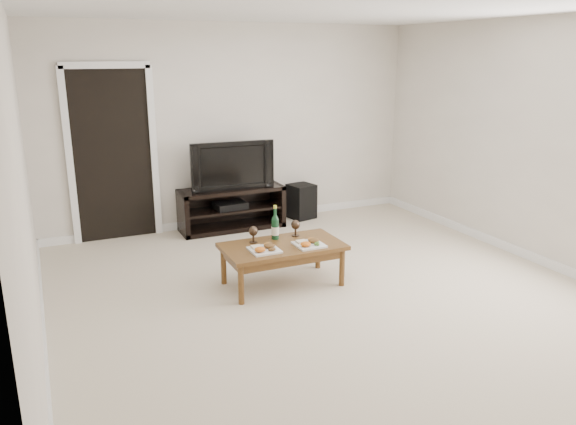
# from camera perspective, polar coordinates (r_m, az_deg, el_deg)

# --- Properties ---
(floor) EXTENTS (5.50, 5.50, 0.00)m
(floor) POSITION_cam_1_polar(r_m,az_deg,el_deg) (5.32, 4.72, -8.84)
(floor) COLOR beige
(floor) RESTS_ON ground
(back_wall) EXTENTS (5.00, 0.04, 2.60)m
(back_wall) POSITION_cam_1_polar(r_m,az_deg,el_deg) (7.43, -5.56, 8.69)
(back_wall) COLOR silver
(back_wall) RESTS_ON ground
(ceiling) EXTENTS (5.00, 5.50, 0.04)m
(ceiling) POSITION_cam_1_polar(r_m,az_deg,el_deg) (4.85, 5.46, 20.52)
(ceiling) COLOR white
(ceiling) RESTS_ON back_wall
(doorway) EXTENTS (0.90, 0.02, 2.05)m
(doorway) POSITION_cam_1_polar(r_m,az_deg,el_deg) (7.09, -17.38, 5.46)
(doorway) COLOR black
(doorway) RESTS_ON ground
(media_console) EXTENTS (1.35, 0.45, 0.55)m
(media_console) POSITION_cam_1_polar(r_m,az_deg,el_deg) (7.33, -5.72, 0.41)
(media_console) COLOR black
(media_console) RESTS_ON ground
(television) EXTENTS (1.07, 0.21, 0.61)m
(television) POSITION_cam_1_polar(r_m,az_deg,el_deg) (7.20, -5.85, 4.88)
(television) COLOR black
(television) RESTS_ON media_console
(av_receiver) EXTENTS (0.42, 0.32, 0.08)m
(av_receiver) POSITION_cam_1_polar(r_m,az_deg,el_deg) (7.30, -5.89, 0.75)
(av_receiver) COLOR black
(av_receiver) RESTS_ON media_console
(subwoofer) EXTENTS (0.38, 0.38, 0.48)m
(subwoofer) POSITION_cam_1_polar(r_m,az_deg,el_deg) (7.80, 1.36, 1.15)
(subwoofer) COLOR black
(subwoofer) RESTS_ON ground
(coffee_table) EXTENTS (1.18, 0.65, 0.42)m
(coffee_table) POSITION_cam_1_polar(r_m,az_deg,el_deg) (5.56, -0.56, -5.32)
(coffee_table) COLOR brown
(coffee_table) RESTS_ON ground
(plate_left) EXTENTS (0.27, 0.27, 0.07)m
(plate_left) POSITION_cam_1_polar(r_m,az_deg,el_deg) (5.31, -2.42, -3.57)
(plate_left) COLOR white
(plate_left) RESTS_ON coffee_table
(plate_right) EXTENTS (0.27, 0.27, 0.07)m
(plate_right) POSITION_cam_1_polar(r_m,az_deg,el_deg) (5.46, 2.16, -3.04)
(plate_right) COLOR white
(plate_right) RESTS_ON coffee_table
(wine_bottle) EXTENTS (0.07, 0.07, 0.35)m
(wine_bottle) POSITION_cam_1_polar(r_m,az_deg,el_deg) (5.60, -1.31, -1.00)
(wine_bottle) COLOR #0E351B
(wine_bottle) RESTS_ON coffee_table
(goblet_left) EXTENTS (0.09, 0.09, 0.17)m
(goblet_left) POSITION_cam_1_polar(r_m,az_deg,el_deg) (5.53, -3.54, -2.24)
(goblet_left) COLOR #36281D
(goblet_left) RESTS_ON coffee_table
(goblet_right) EXTENTS (0.09, 0.09, 0.17)m
(goblet_right) POSITION_cam_1_polar(r_m,az_deg,el_deg) (5.72, 0.77, -1.59)
(goblet_right) COLOR #36281D
(goblet_right) RESTS_ON coffee_table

